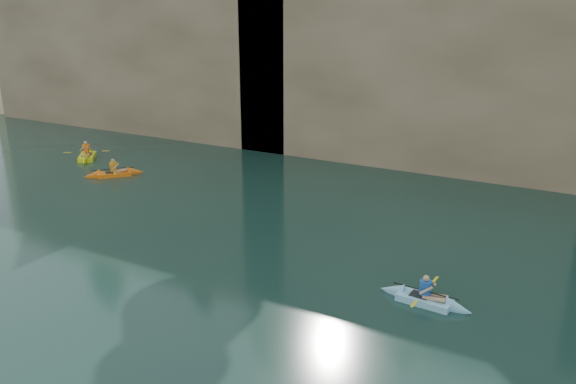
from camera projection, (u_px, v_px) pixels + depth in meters
The scene contains 8 objects.
cliff at pixel (446, 47), 35.49m from camera, with size 70.00×16.00×12.00m, color tan.
cliff_slab_west at pixel (129, 55), 38.79m from camera, with size 26.00×2.40×10.56m, color #9B7D5D.
cliff_slab_center at pixel (449, 62), 28.50m from camera, with size 24.00×2.40×11.40m, color #9B7D5D.
sea_cave_west at pixel (148, 106), 38.34m from camera, with size 4.50×1.00×4.00m, color black.
sea_cave_center at pixel (334, 132), 32.00m from camera, with size 3.50×1.00×3.20m, color black.
kayaker_orange at pixel (114, 173), 29.10m from camera, with size 2.50×2.73×1.15m.
kayaker_ltblue_near at pixel (425, 299), 16.49m from camera, with size 2.85×2.21×1.11m.
kayaker_yellow at pixel (87, 156), 32.46m from camera, with size 2.67×2.94×1.31m.
Camera 1 is at (9.00, -6.86, 8.22)m, focal length 35.00 mm.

